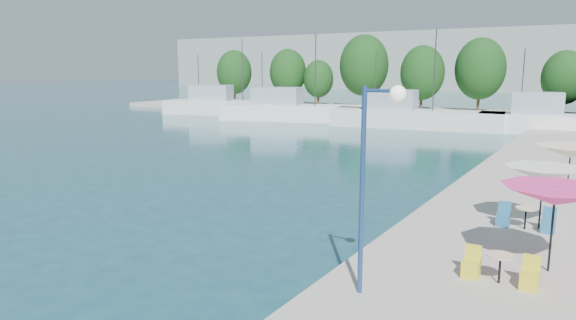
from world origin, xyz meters
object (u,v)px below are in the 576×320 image
Objects in this scene: trawler_01 at (227,106)px; trawler_04 at (558,123)px; umbrella_white at (543,174)px; street_lamp at (376,153)px; trawler_03 at (411,117)px; umbrella_cream at (571,152)px; umbrella_pink at (555,196)px; trawler_02 at (296,111)px.

trawler_01 and trawler_04 have the same top height.
street_lamp reaches higher than umbrella_white.
trawler_01 is at bearing 173.81° from trawler_04.
umbrella_cream is (15.93, -26.88, 1.47)m from trawler_03.
trawler_04 reaches higher than umbrella_pink.
trawler_02 is at bearing 124.99° from street_lamp.
street_lamp is at bearing -109.43° from umbrella_white.
trawler_03 is 13.42m from trawler_04.
umbrella_cream is at bearing -68.05° from trawler_03.
trawler_03 is at bearing -177.91° from trawler_04.
trawler_03 is 1.18× the size of trawler_04.
trawler_01 is 6.40× the size of umbrella_pink.
street_lamp is (-3.45, -3.94, 1.40)m from umbrella_pink.
umbrella_white is 0.89× the size of umbrella_cream.
trawler_02 is 13.71m from trawler_03.
trawler_04 is at bearing 94.23° from umbrella_pink.
trawler_01 is 1.20× the size of trawler_04.
street_lamp is at bearing -74.47° from trawler_02.
trawler_02 is 3.72× the size of street_lamp.
street_lamp is (-0.63, -42.07, 3.02)m from trawler_04.
trawler_03 is (25.76, -2.24, 0.00)m from trawler_01.
umbrella_cream is at bearing 85.11° from umbrella_white.
trawler_04 is 5.16× the size of umbrella_cream.
trawler_01 is at bearing 145.06° from umbrella_cream.
trawler_03 is 42.34m from street_lamp.
trawler_03 reaches higher than umbrella_cream.
trawler_01 is 12.27m from trawler_02.
trawler_03 reaches higher than umbrella_pink.
umbrella_pink reaches higher than umbrella_white.
trawler_04 is at bearing 93.61° from umbrella_white.
umbrella_pink is at bearing -74.78° from trawler_03.
trawler_02 reaches higher than umbrella_cream.
umbrella_cream is (-0.19, 9.47, -0.15)m from umbrella_pink.
umbrella_pink is 9.47m from umbrella_cream.
trawler_02 is at bearing 129.45° from umbrella_pink.
trawler_03 is 6.85× the size of umbrella_white.
umbrella_white is (-0.66, 3.96, -0.18)m from umbrella_pink.
umbrella_cream reaches higher than umbrella_white.
street_lamp is (26.38, -40.19, 3.02)m from trawler_02.
umbrella_cream is (41.69, -29.13, 1.47)m from trawler_01.
umbrella_pink is at bearing -63.92° from trawler_01.
trawler_01 reaches higher than umbrella_cream.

